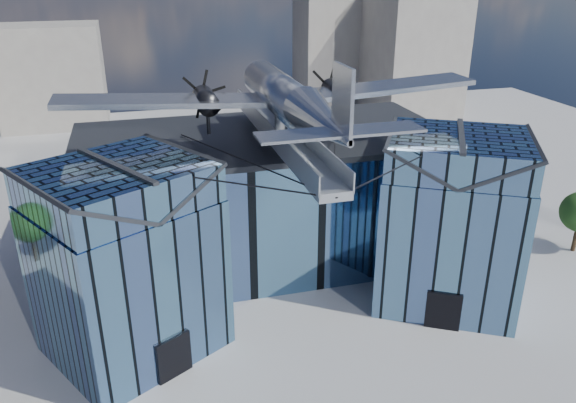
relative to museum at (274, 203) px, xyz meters
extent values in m
plane|color=gray|center=(0.00, -5.82, -5.54)|extent=(120.00, 120.00, 0.00)
cube|color=#4B719A|center=(0.00, 3.18, -0.79)|extent=(28.00, 14.00, 9.50)
cube|color=#24272B|center=(0.00, 3.18, 4.16)|extent=(28.00, 14.00, 0.40)
cube|color=#4B719A|center=(-10.50, -6.82, -0.79)|extent=(11.79, 11.43, 9.50)
cube|color=#4B719A|center=(-10.50, -6.82, 5.06)|extent=(11.56, 11.20, 2.20)
cube|color=#24272B|center=(-12.45, -7.94, 5.06)|extent=(7.98, 9.23, 2.40)
cube|color=#24272B|center=(-8.55, -5.69, 5.06)|extent=(7.98, 9.23, 2.40)
cube|color=#24272B|center=(-10.50, -6.82, 6.21)|extent=(4.30, 7.10, 0.18)
cube|color=black|center=(-8.48, -10.33, -4.24)|extent=(2.03, 1.32, 2.60)
cube|color=black|center=(-6.60, -4.57, -0.79)|extent=(0.34, 0.34, 9.50)
cube|color=#4B719A|center=(10.50, -6.82, -0.79)|extent=(11.79, 11.43, 9.50)
cube|color=#4B719A|center=(10.50, -6.82, 5.06)|extent=(11.56, 11.20, 2.20)
cube|color=#24272B|center=(8.55, -5.69, 5.06)|extent=(7.98, 9.23, 2.40)
cube|color=#24272B|center=(12.45, -7.94, 5.06)|extent=(7.98, 9.23, 2.40)
cube|color=#24272B|center=(10.50, -6.82, 6.21)|extent=(4.30, 7.10, 0.18)
cube|color=black|center=(8.48, -10.33, -4.24)|extent=(2.03, 1.32, 2.60)
cube|color=black|center=(6.60, -4.57, -0.79)|extent=(0.34, 0.34, 9.50)
cube|color=#999FA7|center=(0.00, -2.32, 5.56)|extent=(1.80, 21.00, 0.50)
cube|color=#999FA7|center=(-0.90, -2.32, 6.21)|extent=(0.08, 21.00, 1.10)
cube|color=#999FA7|center=(0.90, -2.32, 6.21)|extent=(0.08, 21.00, 1.10)
cylinder|color=#999FA7|center=(0.00, 7.18, 4.89)|extent=(0.44, 0.44, 1.35)
cylinder|color=#999FA7|center=(0.00, 1.18, 4.89)|extent=(0.44, 0.44, 1.35)
cylinder|color=#999FA7|center=(0.00, -2.82, 4.89)|extent=(0.44, 0.44, 1.35)
cylinder|color=#999FA7|center=(0.00, -1.82, 6.51)|extent=(0.70, 0.70, 1.40)
cylinder|color=black|center=(-5.25, -9.82, 5.86)|extent=(10.55, 6.08, 0.69)
cylinder|color=black|center=(5.25, -9.82, 5.86)|extent=(10.55, 6.08, 0.69)
cylinder|color=black|center=(-3.00, -4.32, 5.01)|extent=(6.09, 17.04, 1.19)
cylinder|color=black|center=(3.00, -4.32, 5.01)|extent=(6.09, 17.04, 1.19)
cylinder|color=#A2A7AF|center=(0.00, -1.82, 8.46)|extent=(2.50, 11.00, 2.50)
sphere|color=#A2A7AF|center=(0.00, 3.68, 8.46)|extent=(2.50, 2.50, 2.50)
cube|color=black|center=(0.00, 2.68, 9.15)|extent=(1.60, 1.40, 0.50)
cone|color=#A2A7AF|center=(0.00, -10.82, 8.76)|extent=(2.50, 7.00, 2.50)
cube|color=#A2A7AF|center=(0.00, -13.12, 10.36)|extent=(0.18, 2.40, 3.40)
cube|color=#A2A7AF|center=(0.00, -13.02, 8.96)|extent=(8.00, 1.80, 0.14)
cube|color=#A2A7AF|center=(-7.00, -0.82, 8.16)|extent=(14.00, 3.20, 1.08)
cylinder|color=black|center=(-4.60, -0.22, 7.91)|extent=(1.44, 3.20, 1.44)
cone|color=black|center=(-4.60, 1.58, 7.91)|extent=(0.70, 0.70, 0.70)
cube|color=black|center=(-4.60, 1.73, 7.91)|extent=(1.05, 0.06, 3.33)
cube|color=black|center=(-4.60, 1.73, 7.91)|extent=(2.53, 0.06, 2.53)
cube|color=black|center=(-4.60, 1.73, 7.91)|extent=(3.33, 0.06, 1.05)
cylinder|color=black|center=(-4.60, -0.82, 6.69)|extent=(0.24, 0.24, 1.75)
cube|color=#A2A7AF|center=(7.00, -0.82, 8.16)|extent=(14.00, 3.20, 1.08)
cylinder|color=black|center=(4.60, -0.22, 7.91)|extent=(1.44, 3.20, 1.44)
cone|color=black|center=(4.60, 1.58, 7.91)|extent=(0.70, 0.70, 0.70)
cube|color=black|center=(4.60, 1.73, 7.91)|extent=(1.05, 0.06, 3.33)
cube|color=black|center=(4.60, 1.73, 7.91)|extent=(2.53, 0.06, 2.53)
cube|color=black|center=(4.60, 1.73, 7.91)|extent=(3.33, 0.06, 1.05)
cylinder|color=black|center=(4.60, -0.82, 6.69)|extent=(0.24, 0.24, 1.75)
cube|color=gray|center=(32.00, 42.18, 3.46)|extent=(12.00, 14.00, 18.00)
cube|color=gray|center=(-20.00, 49.18, 1.46)|extent=(14.00, 10.00, 14.00)
cube|color=gray|center=(22.00, 52.18, 7.46)|extent=(9.00, 9.00, 26.00)
cylinder|color=black|center=(24.31, -3.67, -4.29)|extent=(0.46, 0.46, 2.49)
camera|label=1|loc=(-9.10, -36.73, 16.23)|focal=35.00mm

